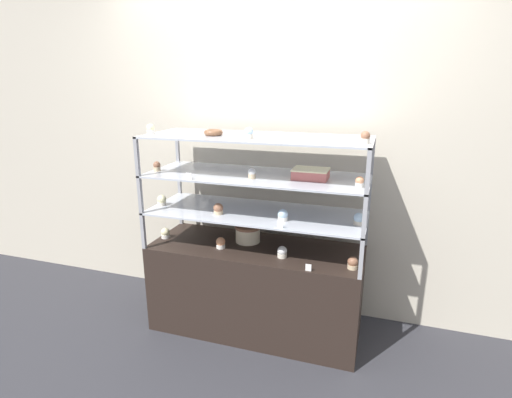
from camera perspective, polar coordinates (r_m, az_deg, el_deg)
The scene contains 27 objects.
ground_plane at distance 3.11m, azimuth 0.00°, elevation -17.73°, with size 20.00×20.00×0.00m, color #2D2D33.
back_wall at distance 3.02m, azimuth 2.53°, elevation 7.86°, with size 8.00×0.05×2.60m.
display_base at distance 2.95m, azimuth 0.00°, elevation -12.55°, with size 1.47×0.56×0.64m.
display_riser_lower at distance 2.72m, azimuth 0.00°, elevation -2.08°, with size 1.47×0.56×0.26m.
display_riser_middle at distance 2.65m, azimuth 0.00°, elevation 3.19°, with size 1.47×0.56×0.26m.
display_riser_upper at distance 2.60m, azimuth 0.00°, elevation 8.70°, with size 1.47×0.56×0.26m.
layer_cake_centerpiece at distance 2.87m, azimuth -1.17°, elevation -4.95°, with size 0.18×0.18×0.12m.
sheet_cake_frosted at distance 2.55m, azimuth 7.80°, elevation 3.58°, with size 0.22×0.17×0.07m.
cupcake_0 at distance 3.02m, azimuth -12.81°, elevation -4.79°, with size 0.06×0.06×0.08m.
cupcake_1 at distance 2.78m, azimuth -5.07°, elevation -6.28°, with size 0.06×0.06×0.08m.
cupcake_2 at distance 2.63m, azimuth 3.75°, elevation -7.58°, with size 0.06×0.06×0.08m.
cupcake_3 at distance 2.55m, azimuth 13.64°, elevation -8.89°, with size 0.06×0.06×0.08m.
price_tag_0 at distance 2.47m, azimuth 7.49°, elevation -9.69°, with size 0.04×0.00×0.04m.
cupcake_4 at distance 2.93m, azimuth -13.31°, elevation -0.21°, with size 0.06×0.06×0.08m.
cupcake_5 at distance 2.67m, azimuth -5.41°, elevation -1.44°, with size 0.06×0.06×0.08m.
cupcake_6 at distance 2.53m, azimuth 3.85°, elevation -2.36°, with size 0.06×0.06×0.08m.
cupcake_7 at distance 2.54m, azimuth 14.48°, elevation -2.80°, with size 0.06×0.06×0.08m.
price_tag_1 at distance 2.41m, azimuth 3.43°, elevation -3.68°, with size 0.04×0.00×0.04m.
cupcake_8 at distance 2.84m, azimuth -13.97°, elevation 4.55°, with size 0.05×0.05×0.07m.
cupcake_9 at distance 2.54m, azimuth -0.59°, elevation 3.67°, with size 0.05×0.05×0.07m.
cupcake_10 at distance 2.39m, azimuth 14.58°, elevation 2.35°, with size 0.05×0.05×0.07m.
price_tag_2 at distance 2.55m, azimuth -9.57°, elevation 3.23°, with size 0.04×0.00×0.04m.
cupcake_11 at distance 2.77m, azimuth -14.84°, elevation 9.60°, with size 0.05×0.05×0.07m.
cupcake_12 at distance 2.47m, azimuth -1.03°, elevation 9.38°, with size 0.05×0.05×0.07m.
cupcake_13 at distance 2.35m, azimuth 15.35°, elevation 8.47°, with size 0.05×0.05×0.07m.
price_tag_3 at distance 2.29m, azimuth 3.01°, elevation 8.53°, with size 0.04×0.00×0.04m.
donut_glazed at distance 2.65m, azimuth -6.11°, elevation 9.42°, with size 0.12×0.12×0.04m.
Camera 1 is at (0.80, -2.45, 1.74)m, focal length 28.00 mm.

